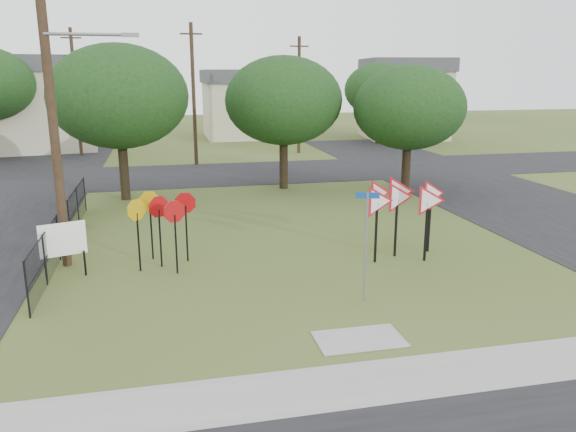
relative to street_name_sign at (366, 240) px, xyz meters
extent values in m
plane|color=#3C4E1D|center=(-0.89, 0.26, -1.70)|extent=(140.00, 140.00, 0.00)
cube|color=gray|center=(-0.89, -3.94, -1.69)|extent=(30.00, 1.60, 0.02)
cube|color=#3C4E1D|center=(-0.89, -5.14, -1.69)|extent=(30.00, 0.80, 0.02)
cube|color=black|center=(11.11, 10.26, -1.69)|extent=(8.00, 50.00, 0.02)
cube|color=black|center=(-0.89, 20.26, -1.69)|extent=(60.00, 8.00, 0.02)
cube|color=gray|center=(-0.89, -2.14, -1.69)|extent=(2.00, 1.20, 0.02)
cylinder|color=gray|center=(0.00, 0.00, -0.22)|extent=(0.06, 0.06, 2.96)
cube|color=navy|center=(0.00, 0.00, 1.18)|extent=(0.58, 0.23, 0.16)
cube|color=black|center=(-5.27, 3.99, -0.78)|extent=(0.06, 0.06, 1.84)
cube|color=black|center=(-4.44, 4.36, -0.78)|extent=(0.06, 0.06, 1.84)
cube|color=black|center=(-4.81, 3.25, -0.78)|extent=(0.06, 0.06, 1.84)
cube|color=black|center=(-5.91, 3.71, -0.78)|extent=(0.06, 0.06, 1.84)
cube|color=black|center=(-5.55, 4.82, -0.78)|extent=(0.06, 0.06, 1.84)
cube|color=black|center=(1.44, 2.91, -0.73)|extent=(0.06, 0.06, 1.95)
cube|color=black|center=(2.31, 3.34, -0.73)|extent=(0.06, 0.06, 1.95)
cube|color=black|center=(3.06, 2.69, -0.73)|extent=(0.06, 0.06, 1.95)
cube|color=black|center=(1.87, 3.99, -0.73)|extent=(0.06, 0.06, 1.95)
cube|color=black|center=(2.74, 4.32, -0.73)|extent=(0.06, 0.06, 1.95)
cube|color=black|center=(3.60, 3.56, -0.73)|extent=(0.06, 0.06, 1.95)
cube|color=black|center=(-8.62, 3.66, -1.31)|extent=(0.06, 0.06, 0.78)
cube|color=black|center=(-7.51, 3.66, -1.31)|extent=(0.06, 0.06, 0.78)
cube|color=white|center=(-8.06, 3.66, -0.53)|extent=(1.28, 0.47, 1.00)
cylinder|color=#3A291B|center=(-8.19, 4.76, 3.30)|extent=(0.28, 0.28, 10.00)
cylinder|color=gray|center=(-6.99, 4.66, 5.30)|extent=(2.40, 0.10, 0.10)
cube|color=gray|center=(-5.79, 4.66, 5.30)|extent=(0.50, 0.18, 0.12)
cylinder|color=#3A291B|center=(-2.89, 24.26, 2.80)|extent=(0.24, 0.24, 9.00)
cube|color=#3A291B|center=(-2.89, 24.26, 6.60)|extent=(1.40, 0.10, 0.10)
cylinder|color=#3A291B|center=(5.11, 28.26, 2.55)|extent=(0.24, 0.24, 8.50)
cube|color=#3A291B|center=(5.11, 28.26, 6.10)|extent=(1.40, 0.10, 0.10)
cylinder|color=#3A291B|center=(-10.89, 30.26, 2.80)|extent=(0.24, 0.24, 9.00)
cube|color=#3A291B|center=(-10.89, 30.26, 6.60)|extent=(1.40, 0.10, 0.10)
cylinder|color=black|center=(-8.49, 0.76, -0.95)|extent=(0.05, 0.05, 1.50)
cylinder|color=black|center=(-8.49, 3.06, -0.95)|extent=(0.05, 0.05, 1.50)
cylinder|color=black|center=(-8.49, 5.36, -0.95)|extent=(0.05, 0.05, 1.50)
cylinder|color=black|center=(-8.49, 7.66, -0.95)|extent=(0.05, 0.05, 1.50)
cylinder|color=black|center=(-8.49, 9.96, -0.95)|extent=(0.05, 0.05, 1.50)
cylinder|color=black|center=(-8.49, 12.26, -0.95)|extent=(0.05, 0.05, 1.50)
cube|color=black|center=(-8.49, 6.51, -0.24)|extent=(0.03, 11.50, 0.03)
cube|color=black|center=(-8.49, 6.51, -0.95)|extent=(0.03, 11.50, 0.03)
cube|color=black|center=(-8.49, 6.51, -0.95)|extent=(0.01, 11.50, 1.50)
cube|color=beige|center=(-14.89, 34.26, 1.30)|extent=(10.08, 8.46, 6.00)
cube|color=#424247|center=(-14.89, 34.26, 4.90)|extent=(10.58, 8.88, 1.20)
cube|color=beige|center=(3.11, 40.26, 0.80)|extent=(8.00, 8.00, 5.00)
cube|color=#424247|center=(3.11, 40.26, 3.90)|extent=(8.40, 8.40, 1.20)
cube|color=beige|center=(17.11, 36.26, 1.30)|extent=(7.91, 7.91, 6.00)
cube|color=#424247|center=(17.11, 36.26, 4.90)|extent=(8.30, 8.30, 1.20)
cylinder|color=black|center=(-6.89, 14.26, -0.39)|extent=(0.44, 0.44, 2.62)
ellipsoid|color=black|center=(-6.89, 14.26, 3.16)|extent=(6.40, 6.40, 4.80)
cylinder|color=black|center=(1.11, 15.26, -0.48)|extent=(0.44, 0.44, 2.45)
ellipsoid|color=black|center=(1.11, 15.26, 2.85)|extent=(6.00, 6.00, 4.50)
cylinder|color=black|center=(7.11, 13.26, -0.56)|extent=(0.44, 0.44, 2.27)
ellipsoid|color=black|center=(7.11, 13.26, 2.53)|extent=(5.60, 5.60, 4.20)
cylinder|color=black|center=(13.11, 32.26, -0.48)|extent=(0.44, 0.44, 2.45)
ellipsoid|color=black|center=(13.11, 32.26, 2.85)|extent=(6.00, 6.00, 4.50)
camera|label=1|loc=(-5.06, -13.22, 4.22)|focal=35.00mm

